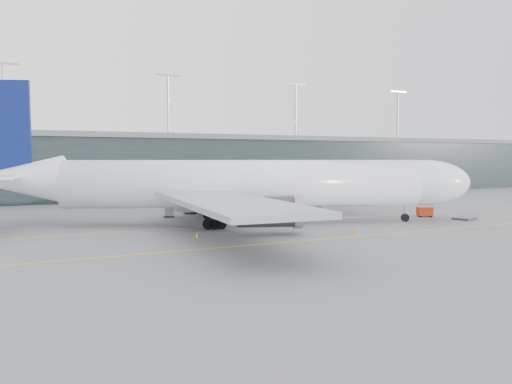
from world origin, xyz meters
name	(u,v)px	position (x,y,z in m)	size (l,w,h in m)	color
ground	(223,222)	(0.00, 0.00, 0.00)	(320.00, 320.00, 0.00)	#56565B
taxiline_a	(233,225)	(0.00, -4.00, 0.01)	(160.00, 0.25, 0.02)	gold
taxiline_b	(287,242)	(0.00, -20.00, 0.01)	(160.00, 0.25, 0.02)	gold
taxiline_lead_main	(209,208)	(5.00, 20.00, 0.01)	(0.25, 60.00, 0.02)	gold
terminal	(139,165)	(0.00, 58.00, 7.62)	(240.00, 36.00, 29.00)	black
main_aircraft	(241,185)	(1.52, -3.29, 5.69)	(70.09, 64.64, 20.26)	white
jet_bridge	(279,178)	(22.95, 25.14, 5.26)	(5.92, 46.11, 7.02)	#2F2F35
gse_cart	(425,211)	(32.08, -8.26, 0.89)	(2.76, 2.32, 1.61)	red
baggage_dolly	(465,218)	(34.99, -13.72, 0.20)	(3.28, 2.62, 0.33)	#343539
uld_a	(169,212)	(-5.84, 9.09, 0.84)	(1.92, 1.61, 1.61)	#3A393F
uld_b	(190,208)	(-1.25, 12.36, 1.02)	(2.15, 1.73, 1.95)	#3A393F
uld_c	(206,209)	(0.77, 9.81, 0.93)	(2.07, 1.71, 1.77)	#3A393F
cone_nose	(426,212)	(34.85, -5.65, 0.38)	(0.48, 0.48, 0.77)	orange
cone_wing_stbd	(353,231)	(10.40, -18.34, 0.36)	(0.46, 0.46, 0.73)	orange
cone_wing_port	(249,211)	(8.80, 9.71, 0.35)	(0.44, 0.44, 0.70)	#E9400C
cone_tail	(196,235)	(-8.31, -12.42, 0.36)	(0.46, 0.46, 0.73)	#CA670B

